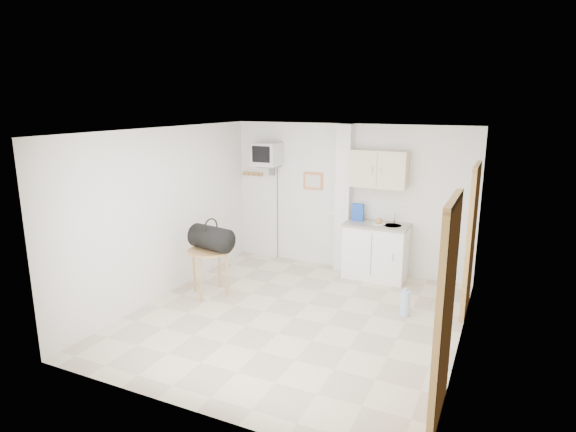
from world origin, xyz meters
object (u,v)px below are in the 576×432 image
at_px(crt_television, 267,155).
at_px(water_bottle, 405,303).
at_px(round_table, 210,255).
at_px(duffel_bag, 211,238).

height_order(crt_television, water_bottle, crt_television).
distance_m(round_table, duffel_bag, 0.28).
bearing_deg(crt_television, water_bottle, -25.36).
relative_size(duffel_bag, water_bottle, 1.77).
distance_m(crt_television, round_table, 2.24).
xyz_separation_m(round_table, duffel_bag, (0.03, 0.02, 0.27)).
relative_size(round_table, duffel_bag, 1.00).
height_order(crt_television, round_table, crt_television).
bearing_deg(duffel_bag, crt_television, 101.16).
bearing_deg(water_bottle, duffel_bag, -170.50).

